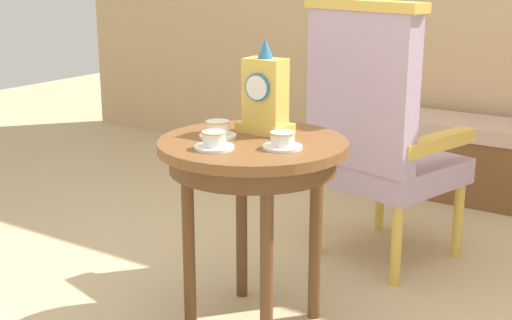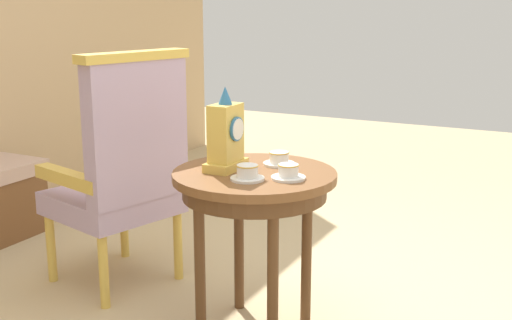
# 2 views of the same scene
# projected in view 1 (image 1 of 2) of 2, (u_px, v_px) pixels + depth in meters

# --- Properties ---
(side_table) EXTENTS (0.66, 0.66, 0.69)m
(side_table) POSITION_uv_depth(u_px,v_px,m) (253.00, 164.00, 2.47)
(side_table) COLOR brown
(side_table) RESTS_ON ground
(teacup_left) EXTENTS (0.13, 0.13, 0.06)m
(teacup_left) POSITION_uv_depth(u_px,v_px,m) (218.00, 130.00, 2.48)
(teacup_left) COLOR white
(teacup_left) RESTS_ON side_table
(teacup_right) EXTENTS (0.13, 0.13, 0.06)m
(teacup_right) POSITION_uv_depth(u_px,v_px,m) (214.00, 141.00, 2.33)
(teacup_right) COLOR white
(teacup_right) RESTS_ON side_table
(teacup_center) EXTENTS (0.13, 0.13, 0.06)m
(teacup_center) POSITION_uv_depth(u_px,v_px,m) (282.00, 141.00, 2.33)
(teacup_center) COLOR white
(teacup_center) RESTS_ON side_table
(mantel_clock) EXTENTS (0.19, 0.11, 0.34)m
(mantel_clock) POSITION_uv_depth(u_px,v_px,m) (265.00, 96.00, 2.52)
(mantel_clock) COLOR gold
(mantel_clock) RESTS_ON side_table
(armchair) EXTENTS (0.66, 0.65, 1.14)m
(armchair) POSITION_uv_depth(u_px,v_px,m) (377.00, 131.00, 3.02)
(armchair) COLOR #B299B7
(armchair) RESTS_ON ground
(window_bench) EXTENTS (1.14, 0.40, 0.44)m
(window_bench) POSITION_uv_depth(u_px,v_px,m) (438.00, 154.00, 4.08)
(window_bench) COLOR #CCA893
(window_bench) RESTS_ON ground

